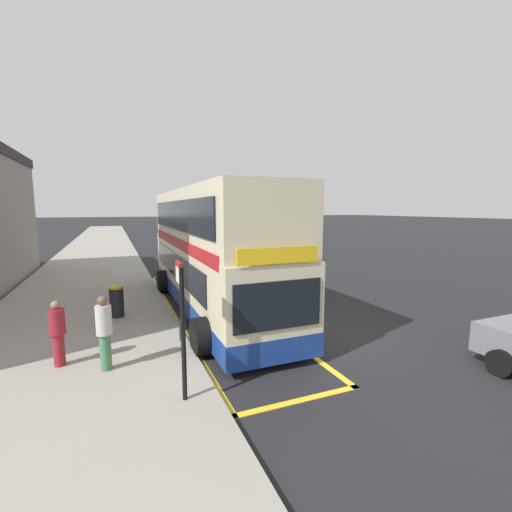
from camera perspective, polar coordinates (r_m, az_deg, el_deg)
ground_plane at (r=40.78m, az=-14.30°, el=2.33°), size 260.00×260.00×0.00m
pavement_near at (r=40.38m, az=-24.18°, el=1.93°), size 6.00×76.00×0.14m
double_decker_bus at (r=12.96m, az=-7.56°, el=0.38°), size 3.17×11.51×4.40m
bus_bay_markings at (r=13.26m, az=-7.77°, el=-8.56°), size 2.86×13.79×0.01m
bus_stop_sign at (r=6.68m, az=-12.11°, el=-10.19°), size 0.09×0.51×2.61m
parked_car_navy_far at (r=63.37m, az=-14.85°, el=4.91°), size 2.09×4.20×1.62m
parked_car_grey_across at (r=40.07m, az=-7.33°, el=3.56°), size 2.09×4.20×1.62m
pedestrian_waiting_near_sign at (r=8.51m, az=-23.74°, el=-11.09°), size 0.34×0.34×1.70m
pedestrian_further_back at (r=9.23m, az=-29.91°, el=-10.67°), size 0.34×0.34×1.54m
litter_bin at (r=12.50m, az=-22.00°, el=-6.94°), size 0.47×0.47×1.05m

